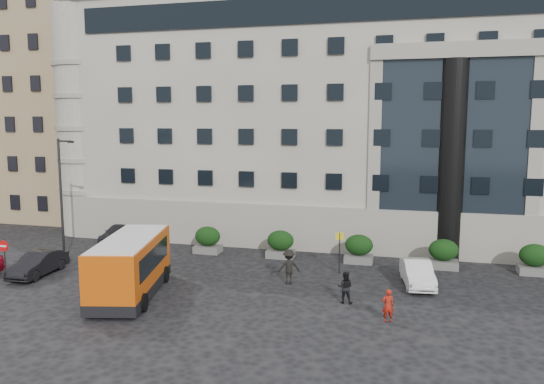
% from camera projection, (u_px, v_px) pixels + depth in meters
% --- Properties ---
extents(ground, '(120.00, 120.00, 0.00)m').
position_uv_depth(ground, '(225.00, 292.00, 28.36)').
color(ground, black).
rests_on(ground, ground).
extents(civic_building, '(44.00, 24.00, 18.00)m').
position_uv_depth(civic_building, '(371.00, 122.00, 46.76)').
color(civic_building, gray).
rests_on(civic_building, ground).
extents(entrance_column, '(1.80, 1.80, 13.00)m').
position_uv_depth(entrance_column, '(451.00, 161.00, 34.38)').
color(entrance_column, black).
rests_on(entrance_column, ground).
extents(apartment_near, '(14.00, 14.00, 20.00)m').
position_uv_depth(apartment_near, '(61.00, 111.00, 52.15)').
color(apartment_near, '#927E54').
rests_on(apartment_near, ground).
extents(apartment_far, '(13.00, 13.00, 22.00)m').
position_uv_depth(apartment_far, '(127.00, 106.00, 70.03)').
color(apartment_far, '#796446').
rests_on(apartment_far, ground).
extents(hedge_a, '(1.80, 1.26, 1.84)m').
position_uv_depth(hedge_a, '(208.00, 240.00, 36.71)').
color(hedge_a, '#50504E').
rests_on(hedge_a, ground).
extents(hedge_b, '(1.80, 1.26, 1.84)m').
position_uv_depth(hedge_b, '(281.00, 244.00, 35.42)').
color(hedge_b, '#50504E').
rests_on(hedge_b, ground).
extents(hedge_c, '(1.80, 1.26, 1.84)m').
position_uv_depth(hedge_c, '(359.00, 249.00, 34.13)').
color(hedge_c, '#50504E').
rests_on(hedge_c, ground).
extents(hedge_d, '(1.80, 1.26, 1.84)m').
position_uv_depth(hedge_d, '(443.00, 254.00, 32.84)').
color(hedge_d, '#50504E').
rests_on(hedge_d, ground).
extents(hedge_e, '(1.80, 1.26, 1.84)m').
position_uv_depth(hedge_e, '(535.00, 259.00, 31.54)').
color(hedge_e, '#50504E').
rests_on(hedge_e, ground).
extents(street_lamp, '(1.16, 0.18, 8.00)m').
position_uv_depth(street_lamp, '(62.00, 196.00, 33.61)').
color(street_lamp, '#262628').
rests_on(street_lamp, ground).
extents(bus_stop_sign, '(0.50, 0.08, 2.52)m').
position_uv_depth(bus_stop_sign, '(340.00, 246.00, 31.56)').
color(bus_stop_sign, '#262628').
rests_on(bus_stop_sign, ground).
extents(no_entry_sign, '(0.64, 0.16, 2.32)m').
position_uv_depth(no_entry_sign, '(4.00, 252.00, 30.37)').
color(no_entry_sign, '#262628').
rests_on(no_entry_sign, ground).
extents(minibus, '(4.17, 7.79, 3.09)m').
position_uv_depth(minibus, '(131.00, 264.00, 27.64)').
color(minibus, '#CE4C09').
rests_on(minibus, ground).
extents(red_truck, '(2.89, 5.36, 2.76)m').
position_uv_depth(red_truck, '(104.00, 205.00, 48.44)').
color(red_truck, maroon).
rests_on(red_truck, ground).
extents(parked_car_b, '(1.71, 4.32, 1.40)m').
position_uv_depth(parked_car_b, '(38.00, 264.00, 31.40)').
color(parked_car_b, black).
rests_on(parked_car_b, ground).
extents(parked_car_c, '(2.07, 4.42, 1.25)m').
position_uv_depth(parked_car_c, '(119.00, 233.00, 40.30)').
color(parked_car_c, black).
rests_on(parked_car_c, ground).
extents(parked_car_d, '(2.75, 4.87, 1.28)m').
position_uv_depth(parked_car_d, '(141.00, 226.00, 42.90)').
color(parked_car_d, black).
rests_on(parked_car_d, ground).
extents(white_taxi, '(2.07, 4.40, 1.39)m').
position_uv_depth(white_taxi, '(417.00, 273.00, 29.46)').
color(white_taxi, white).
rests_on(white_taxi, ground).
extents(pedestrian_a, '(0.64, 0.51, 1.54)m').
position_uv_depth(pedestrian_a, '(388.00, 305.00, 24.13)').
color(pedestrian_a, '#A01C10').
rests_on(pedestrian_a, ground).
extents(pedestrian_b, '(0.79, 0.62, 1.63)m').
position_uv_depth(pedestrian_b, '(345.00, 287.00, 26.62)').
color(pedestrian_b, black).
rests_on(pedestrian_b, ground).
extents(pedestrian_c, '(1.45, 1.17, 1.95)m').
position_uv_depth(pedestrian_c, '(289.00, 267.00, 29.73)').
color(pedestrian_c, black).
rests_on(pedestrian_c, ground).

